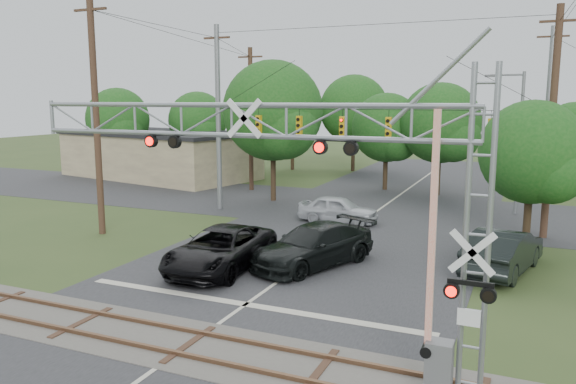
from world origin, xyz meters
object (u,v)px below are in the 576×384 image
at_px(pickup_black, 221,249).
at_px(car_dark, 314,246).
at_px(streetlight, 517,136).
at_px(commercial_building, 159,154).
at_px(crossing_gantry, 318,190).
at_px(sedan_silver, 338,209).
at_px(traffic_signal_span, 381,123).

height_order(pickup_black, car_dark, car_dark).
bearing_deg(car_dark, streetlight, 86.74).
distance_m(car_dark, commercial_building, 30.27).
bearing_deg(car_dark, commercial_building, 161.15).
bearing_deg(crossing_gantry, car_dark, 111.35).
distance_m(crossing_gantry, sedan_silver, 18.77).
xyz_separation_m(crossing_gantry, traffic_signal_span, (-3.13, 18.36, 0.84)).
bearing_deg(car_dark, crossing_gantry, -45.84).
height_order(traffic_signal_span, streetlight, traffic_signal_span).
bearing_deg(sedan_silver, commercial_building, 59.99).
xyz_separation_m(car_dark, commercial_building, (-22.59, 20.10, 1.20)).
height_order(crossing_gantry, streetlight, streetlight).
distance_m(pickup_black, car_dark, 3.91).
xyz_separation_m(crossing_gantry, commercial_building, (-26.15, 29.22, -2.79)).
distance_m(traffic_signal_span, car_dark, 10.44).
distance_m(sedan_silver, commercial_building, 23.95).
bearing_deg(crossing_gantry, sedan_silver, 106.75).
bearing_deg(pickup_black, sedan_silver, 78.55).
height_order(crossing_gantry, sedan_silver, crossing_gantry).
bearing_deg(pickup_black, car_dark, 28.33).
bearing_deg(car_dark, pickup_black, -126.33).
relative_size(crossing_gantry, traffic_signal_span, 0.65).
distance_m(traffic_signal_span, commercial_building, 25.71).
distance_m(crossing_gantry, traffic_signal_span, 18.65).
bearing_deg(traffic_signal_span, streetlight, 39.77).
relative_size(car_dark, streetlight, 0.70).
xyz_separation_m(sedan_silver, streetlight, (9.06, 6.57, 4.04)).
distance_m(traffic_signal_span, sedan_silver, 5.44).
distance_m(sedan_silver, streetlight, 11.90).
bearing_deg(traffic_signal_span, commercial_building, 154.76).
distance_m(traffic_signal_span, streetlight, 9.03).
distance_m(pickup_black, commercial_building, 29.33).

